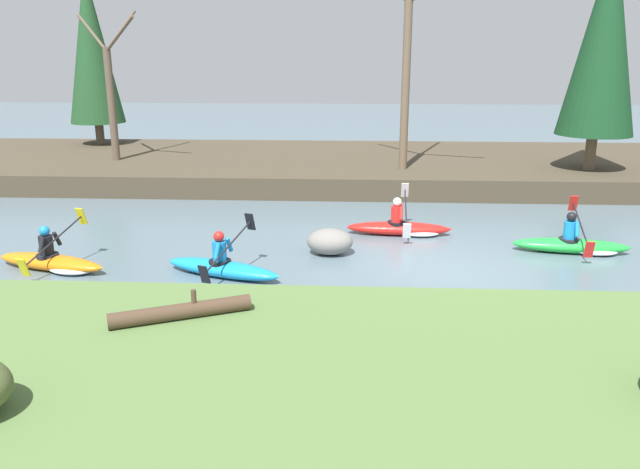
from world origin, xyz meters
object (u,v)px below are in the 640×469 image
Objects in this scene: driftwood_log at (181,311)px; kayaker_trailing at (223,266)px; kayaker_far_back at (54,261)px; kayaker_middle at (403,227)px; boulder_midstream at (330,242)px; kayaker_lead at (576,245)px.

kayaker_trailing is at bearing 68.72° from driftwood_log.
kayaker_middle is at bearing 37.30° from kayaker_far_back.
boulder_midstream is at bearing 56.76° from kayaker_trailing.
kayaker_lead is 1.00× the size of kayaker_middle.
driftwood_log is at bearing -30.55° from kayaker_far_back.
kayaker_far_back reaches higher than boulder_midstream.
boulder_midstream is at bearing -134.82° from kayaker_middle.
kayaker_lead is 4.25m from kayaker_middle.
kayaker_lead is 1.02× the size of kayaker_trailing.
kayaker_lead reaches higher than boulder_midstream.
kayaker_trailing is 2.78m from boulder_midstream.
kayaker_far_back is 2.53× the size of boulder_midstream.
kayaker_lead and kayaker_far_back have the same top height.
boulder_midstream is at bearing -169.81° from kayaker_lead.
kayaker_trailing is (-4.10, -3.39, 0.02)m from kayaker_middle.
driftwood_log is (-2.04, -5.60, 0.59)m from boulder_midstream.
kayaker_lead is at bearing -15.77° from kayaker_middle.
kayaker_trailing is 3.82m from kayaker_far_back.
kayaker_trailing is at bearing 12.39° from kayaker_far_back.
kayaker_middle is 1.36× the size of driftwood_log.
driftwood_log reaches higher than kayaker_trailing.
kayaker_lead is 5.92m from boulder_midstream.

